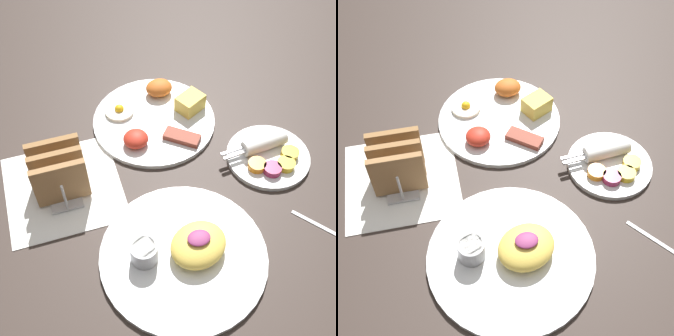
% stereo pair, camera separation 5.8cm
% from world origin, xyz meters
% --- Properties ---
extents(ground_plane, '(3.00, 3.00, 0.00)m').
position_xyz_m(ground_plane, '(0.00, 0.00, 0.00)').
color(ground_plane, '#332823').
extents(napkin_flat, '(0.22, 0.22, 0.00)m').
position_xyz_m(napkin_flat, '(-0.22, 0.08, 0.00)').
color(napkin_flat, white).
rests_on(napkin_flat, ground_plane).
extents(plate_breakfast, '(0.26, 0.26, 0.05)m').
position_xyz_m(plate_breakfast, '(0.01, 0.20, 0.01)').
color(plate_breakfast, white).
rests_on(plate_breakfast, ground_plane).
extents(plate_condiments, '(0.18, 0.17, 0.04)m').
position_xyz_m(plate_condiments, '(0.19, 0.03, 0.01)').
color(plate_condiments, white).
rests_on(plate_condiments, ground_plane).
extents(plate_foreground, '(0.29, 0.29, 0.06)m').
position_xyz_m(plate_foreground, '(-0.04, -0.13, 0.01)').
color(plate_foreground, white).
rests_on(plate_foreground, ground_plane).
extents(toast_rack, '(0.10, 0.12, 0.10)m').
position_xyz_m(toast_rack, '(-0.22, 0.08, 0.05)').
color(toast_rack, '#B7B7BC').
rests_on(toast_rack, ground_plane).
extents(teaspoon, '(0.09, 0.11, 0.01)m').
position_xyz_m(teaspoon, '(0.23, -0.17, 0.00)').
color(teaspoon, silver).
rests_on(teaspoon, ground_plane).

